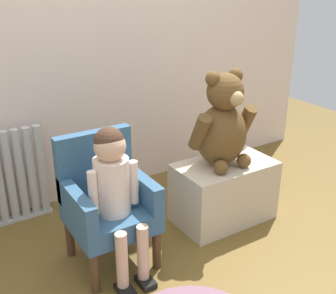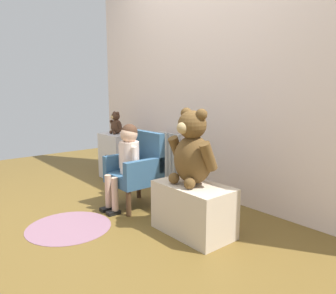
{
  "view_description": "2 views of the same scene",
  "coord_description": "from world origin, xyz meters",
  "px_view_note": "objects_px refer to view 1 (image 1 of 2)",
  "views": [
    {
      "loc": [
        -0.86,
        -1.18,
        1.39
      ],
      "look_at": [
        0.24,
        0.6,
        0.52
      ],
      "focal_mm": 45.0,
      "sensor_mm": 36.0,
      "label": 1
    },
    {
      "loc": [
        2.22,
        -1.07,
        1.06
      ],
      "look_at": [
        0.25,
        0.57,
        0.59
      ],
      "focal_mm": 35.0,
      "sensor_mm": 36.0,
      "label": 2
    }
  ],
  "objects_px": {
    "radiator": "(15,177)",
    "large_teddy_bear": "(223,125)",
    "child_figure": "(114,181)",
    "child_armchair": "(106,200)",
    "low_bench": "(224,191)"
  },
  "relations": [
    {
      "from": "child_armchair",
      "to": "child_figure",
      "type": "xyz_separation_m",
      "value": [
        -0.0,
        -0.11,
        0.15
      ]
    },
    {
      "from": "radiator",
      "to": "child_armchair",
      "type": "height_order",
      "value": "child_armchair"
    },
    {
      "from": "child_armchair",
      "to": "large_teddy_bear",
      "type": "distance_m",
      "value": 0.76
    },
    {
      "from": "child_armchair",
      "to": "child_figure",
      "type": "relative_size",
      "value": 0.89
    },
    {
      "from": "child_armchair",
      "to": "low_bench",
      "type": "distance_m",
      "value": 0.76
    },
    {
      "from": "large_teddy_bear",
      "to": "radiator",
      "type": "bearing_deg",
      "value": 148.09
    },
    {
      "from": "radiator",
      "to": "low_bench",
      "type": "height_order",
      "value": "radiator"
    },
    {
      "from": "low_bench",
      "to": "large_teddy_bear",
      "type": "bearing_deg",
      "value": 163.27
    },
    {
      "from": "radiator",
      "to": "child_figure",
      "type": "bearing_deg",
      "value": -67.49
    },
    {
      "from": "radiator",
      "to": "low_bench",
      "type": "xyz_separation_m",
      "value": [
        1.05,
        -0.64,
        -0.1
      ]
    },
    {
      "from": "child_armchair",
      "to": "child_figure",
      "type": "bearing_deg",
      "value": -90.0
    },
    {
      "from": "child_armchair",
      "to": "low_bench",
      "type": "bearing_deg",
      "value": -1.64
    },
    {
      "from": "radiator",
      "to": "large_teddy_bear",
      "type": "distance_m",
      "value": 1.24
    },
    {
      "from": "radiator",
      "to": "large_teddy_bear",
      "type": "relative_size",
      "value": 1.05
    },
    {
      "from": "radiator",
      "to": "large_teddy_bear",
      "type": "xyz_separation_m",
      "value": [
        1.02,
        -0.63,
        0.32
      ]
    }
  ]
}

